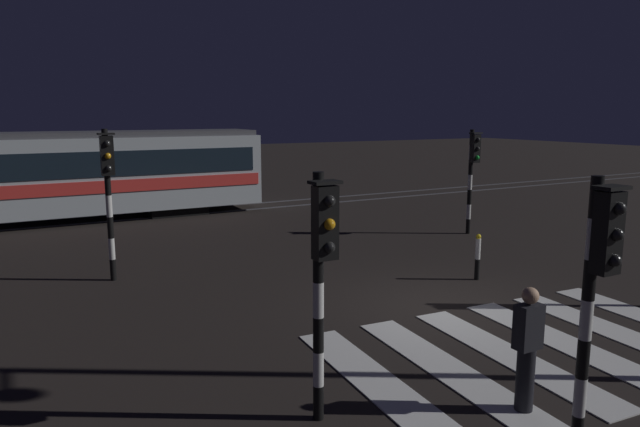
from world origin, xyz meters
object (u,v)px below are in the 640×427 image
object	(u,v)px
pedestrian_waiting_at_kerb	(527,349)
bollard_island_edge	(478,257)
traffic_light_corner_far_right	(473,166)
traffic_light_corner_near_left	(322,262)
traffic_light_corner_far_left	(108,182)
tram	(64,174)
traffic_light_kerb_mid_left	(597,277)

from	to	relation	value
pedestrian_waiting_at_kerb	bollard_island_edge	size ratio (longest dim) A/B	1.54
bollard_island_edge	traffic_light_corner_far_right	bearing A→B (deg)	48.79
traffic_light_corner_near_left	traffic_light_corner_far_left	world-z (taller)	traffic_light_corner_far_left
traffic_light_corner_near_left	tram	xyz separation A→B (m)	(-1.43, 16.65, -0.38)
traffic_light_corner_far_right	pedestrian_waiting_at_kerb	world-z (taller)	traffic_light_corner_far_right
traffic_light_corner_far_right	pedestrian_waiting_at_kerb	xyz separation A→B (m)	(-7.44, -9.02, -1.37)
traffic_light_corner_near_left	traffic_light_corner_far_right	bearing A→B (deg)	38.75
pedestrian_waiting_at_kerb	bollard_island_edge	distance (m)	6.29
traffic_light_corner_far_right	pedestrian_waiting_at_kerb	bearing A→B (deg)	-129.52
tram	pedestrian_waiting_at_kerb	distance (m)	18.15
traffic_light_corner_far_right	traffic_light_kerb_mid_left	world-z (taller)	traffic_light_corner_far_right
traffic_light_corner_far_right	traffic_light_corner_far_left	world-z (taller)	traffic_light_corner_far_left
traffic_light_corner_far_right	traffic_light_kerb_mid_left	bearing A→B (deg)	-127.18
pedestrian_waiting_at_kerb	tram	bearing A→B (deg)	102.50
traffic_light_corner_near_left	traffic_light_corner_far_left	xyz separation A→B (m)	(-1.24, 7.92, 0.23)
tram	pedestrian_waiting_at_kerb	world-z (taller)	tram
traffic_light_kerb_mid_left	bollard_island_edge	size ratio (longest dim) A/B	2.94
tram	traffic_light_kerb_mid_left	bearing A→B (deg)	-78.81
traffic_light_corner_far_left	traffic_light_corner_near_left	bearing A→B (deg)	-81.09
bollard_island_edge	traffic_light_corner_near_left	bearing A→B (deg)	-148.51
traffic_light_kerb_mid_left	traffic_light_corner_far_left	xyz separation A→B (m)	(-3.53, 10.04, 0.20)
traffic_light_corner_near_left	traffic_light_corner_far_right	world-z (taller)	traffic_light_corner_far_right
traffic_light_corner_far_right	traffic_light_corner_far_left	size ratio (longest dim) A/B	0.95
traffic_light_corner_far_right	traffic_light_corner_far_left	distance (m)	11.18
pedestrian_waiting_at_kerb	traffic_light_corner_near_left	bearing A→B (deg)	157.30
traffic_light_corner_far_left	tram	world-z (taller)	tram
traffic_light_corner_far_left	bollard_island_edge	world-z (taller)	traffic_light_corner_far_left
traffic_light_kerb_mid_left	pedestrian_waiting_at_kerb	xyz separation A→B (m)	(0.21, 1.07, -1.27)
traffic_light_corner_far_right	bollard_island_edge	xyz separation A→B (m)	(-3.57, -4.08, -1.69)
traffic_light_corner_near_left	tram	bearing A→B (deg)	94.90
traffic_light_kerb_mid_left	traffic_light_corner_near_left	bearing A→B (deg)	137.22
traffic_light_corner_far_right	bollard_island_edge	world-z (taller)	traffic_light_corner_far_right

